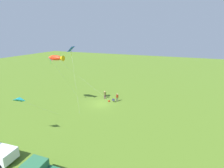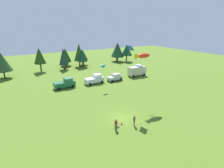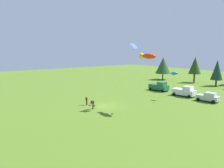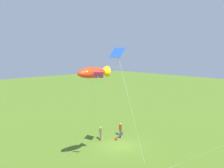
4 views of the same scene
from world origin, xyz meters
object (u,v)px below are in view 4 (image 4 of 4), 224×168
kite_diamond_blue (118,55)px  backpack_on_grass (116,139)px  person_spectator (120,128)px  kite_diamond_rainbow (97,79)px  person_kite_flyer (100,132)px  kite_large_fish (94,72)px  folding_chair (121,134)px

kite_diamond_blue → backpack_on_grass: bearing=-133.4°
person_spectator → backpack_on_grass: 1.91m
backpack_on_grass → kite_diamond_rainbow: bearing=36.6°
person_kite_flyer → kite_diamond_rainbow: (6.87, 7.44, 7.75)m
kite_large_fish → person_kite_flyer: bearing=-134.1°
backpack_on_grass → kite_diamond_rainbow: kite_diamond_rainbow is taller
kite_large_fish → kite_diamond_blue: (-3.06, -0.27, 1.44)m
person_kite_flyer → folding_chair: person_kite_flyer is taller
person_kite_flyer → backpack_on_grass: (-1.50, 1.22, -0.91)m
folding_chair → backpack_on_grass: (0.94, 0.05, -0.38)m
folding_chair → person_kite_flyer: bearing=36.3°
folding_chair → backpack_on_grass: 1.01m
person_kite_flyer → backpack_on_grass: size_ratio=5.44×
person_kite_flyer → folding_chair: (-2.43, 1.17, -0.53)m
folding_chair → kite_diamond_rainbow: 13.94m
folding_chair → kite_diamond_blue: bearing=103.9°
person_kite_flyer → person_spectator: 3.06m
kite_diamond_blue → kite_diamond_rainbow: (3.51, 1.10, -1.93)m
kite_diamond_blue → kite_large_fish: bearing=5.1°
folding_chair → backpack_on_grass: bearing=65.0°
kite_diamond_rainbow → backpack_on_grass: bearing=-143.4°
backpack_on_grass → kite_diamond_blue: bearing=46.6°
backpack_on_grass → folding_chair: bearing=-177.1°
person_spectator → backpack_on_grass: size_ratio=5.44×
folding_chair → kite_diamond_rainbow: bearing=96.1°
person_spectator → kite_large_fish: size_ratio=0.18×
kite_diamond_blue → kite_diamond_rainbow: size_ratio=1.20×
backpack_on_grass → kite_diamond_blue: size_ratio=0.03×
person_kite_flyer → kite_diamond_blue: bearing=110.4°
person_kite_flyer → person_spectator: same height
person_spectator → kite_diamond_blue: size_ratio=0.15×
folding_chair → person_spectator: person_spectator is taller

